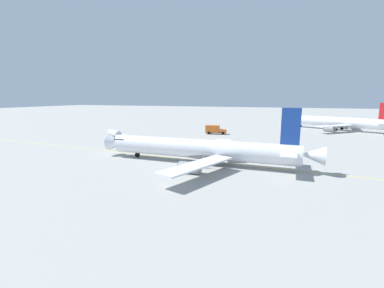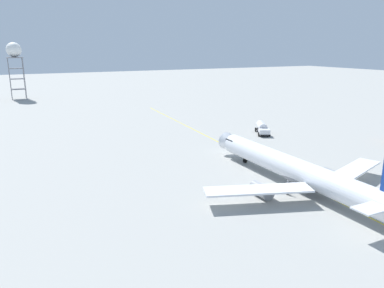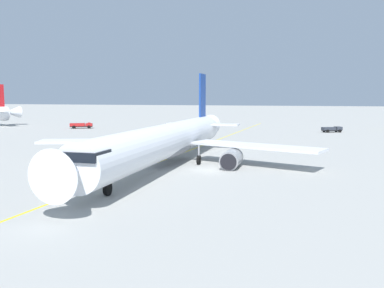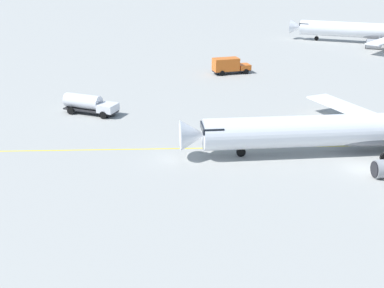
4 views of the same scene
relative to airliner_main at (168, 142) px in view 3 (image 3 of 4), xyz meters
name	(u,v)px [view 3 (image 3 of 4)]	position (x,y,z in m)	size (l,w,h in m)	color
ground_plane	(210,170)	(-5.31, 1.92, -2.73)	(600.00, 600.00, 0.00)	#9E9E99
airliner_main	(168,142)	(0.00, 0.00, 0.00)	(35.13, 43.99, 11.26)	white
ops_pickup_truck	(81,125)	(37.59, -45.59, -1.93)	(5.62, 3.92, 1.41)	#232326
baggage_truck_truck	(332,129)	(-21.28, -50.06, -2.02)	(4.53, 3.19, 1.22)	#232326
taxiway_centreline	(128,174)	(2.36, 6.06, -2.73)	(11.73, 163.26, 0.01)	yellow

